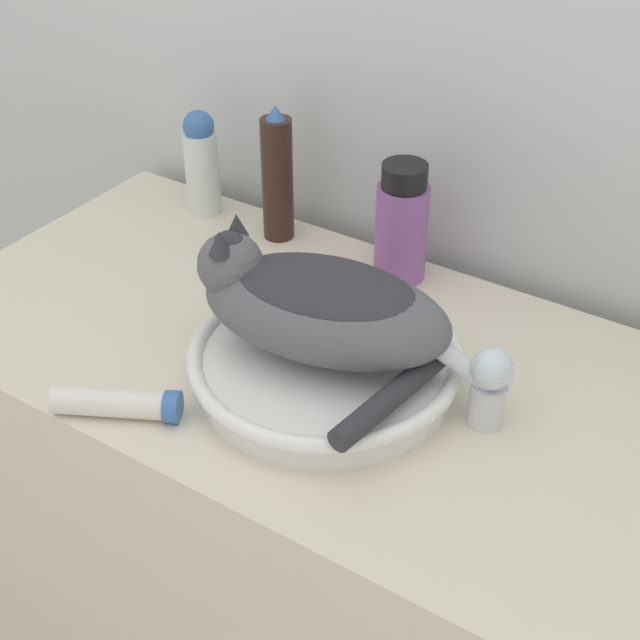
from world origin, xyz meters
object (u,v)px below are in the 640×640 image
at_px(cream_tube, 119,403).
at_px(faucet, 482,379).
at_px(cat, 318,304).
at_px(mouthwash_bottle, 402,225).
at_px(lotion_bottle_white, 202,163).
at_px(hairspray_can_black, 277,177).

bearing_deg(cream_tube, faucet, 31.74).
height_order(cat, faucet, cat).
xyz_separation_m(cat, mouthwash_bottle, (-0.03, 0.27, -0.03)).
bearing_deg(lotion_bottle_white, hairspray_can_black, 0.00).
relative_size(faucet, cream_tube, 0.81).
bearing_deg(hairspray_can_black, cream_tube, -79.47).
xyz_separation_m(cat, lotion_bottle_white, (-0.40, 0.27, -0.03)).
bearing_deg(cream_tube, lotion_bottle_white, 117.29).
xyz_separation_m(hairspray_can_black, mouthwash_bottle, (0.22, 0.00, -0.02)).
bearing_deg(cream_tube, hairspray_can_black, 100.53).
bearing_deg(mouthwash_bottle, cream_tube, -106.27).
height_order(mouthwash_bottle, cream_tube, mouthwash_bottle).
xyz_separation_m(lotion_bottle_white, mouthwash_bottle, (0.37, 0.00, -0.00)).
height_order(cat, hairspray_can_black, hairspray_can_black).
xyz_separation_m(hairspray_can_black, lotion_bottle_white, (-0.15, 0.00, -0.01)).
relative_size(lotion_bottle_white, mouthwash_bottle, 0.98).
height_order(cat, cream_tube, cat).
distance_m(lotion_bottle_white, mouthwash_bottle, 0.37).
relative_size(cat, mouthwash_bottle, 1.86).
bearing_deg(hairspray_can_black, lotion_bottle_white, 180.00).
distance_m(hairspray_can_black, cream_tube, 0.47).
relative_size(faucet, lotion_bottle_white, 0.71).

